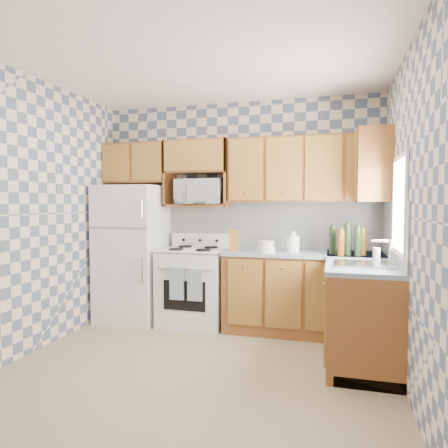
{
  "coord_description": "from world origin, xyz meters",
  "views": [
    {
      "loc": [
        1.14,
        -3.23,
        1.47
      ],
      "look_at": [
        0.05,
        0.75,
        1.25
      ],
      "focal_mm": 32.0,
      "sensor_mm": 36.0,
      "label": 1
    }
  ],
  "objects": [
    {
      "name": "stove_body",
      "position": [
        -0.47,
        1.28,
        0.45
      ],
      "size": [
        0.76,
        0.65,
        0.9
      ],
      "primitive_type": "cube",
      "color": "silver",
      "rests_on": "floor"
    },
    {
      "name": "right_wall",
      "position": [
        1.7,
        0.0,
        1.35
      ],
      "size": [
        0.02,
        3.2,
        2.7
      ],
      "primitive_type": "cube",
      "color": "slate",
      "rests_on": "ground"
    },
    {
      "name": "bottle_2",
      "position": [
        1.44,
        1.16,
        1.06
      ],
      "size": [
        0.07,
        0.07,
        0.29
      ],
      "primitive_type": "cylinder",
      "color": "#5D360E",
      "rests_on": "countertop_back"
    },
    {
      "name": "dish_towel_right",
      "position": [
        -0.34,
        0.93,
        0.55
      ],
      "size": [
        0.17,
        0.02,
        0.36
      ],
      "primitive_type": "cube",
      "color": "navy",
      "rests_on": "stove_body"
    },
    {
      "name": "electric_kettle",
      "position": [
        0.71,
        1.23,
        1.01
      ],
      "size": [
        0.14,
        0.14,
        0.18
      ],
      "primitive_type": "cylinder",
      "color": "silver",
      "rests_on": "countertop_back"
    },
    {
      "name": "upper_cabinets_right",
      "position": [
        1.53,
        1.25,
        1.85
      ],
      "size": [
        0.33,
        0.7,
        0.74
      ],
      "primitive_type": "cube",
      "color": "brown",
      "rests_on": "right_wall"
    },
    {
      "name": "microwave",
      "position": [
        -0.43,
        1.38,
        1.6
      ],
      "size": [
        0.57,
        0.41,
        0.3
      ],
      "primitive_type": "imported",
      "rotation": [
        0.0,
        0.0,
        0.07
      ],
      "color": "silver",
      "rests_on": "microwave_shelf"
    },
    {
      "name": "countertop_right",
      "position": [
        1.4,
        0.8,
        0.9
      ],
      "size": [
        0.63,
        1.6,
        0.04
      ],
      "primitive_type": "cube",
      "color": "gray",
      "rests_on": "base_cabinets_right"
    },
    {
      "name": "window",
      "position": [
        1.69,
        0.45,
        1.45
      ],
      "size": [
        0.02,
        0.66,
        0.86
      ],
      "primitive_type": "cube",
      "color": "silver",
      "rests_on": "right_wall"
    },
    {
      "name": "bottle_0",
      "position": [
        1.29,
        1.12,
        1.09
      ],
      "size": [
        0.07,
        0.07,
        0.33
      ],
      "primitive_type": "cylinder",
      "color": "black",
      "rests_on": "countertop_back"
    },
    {
      "name": "countertop_back",
      "position": [
        0.82,
        1.3,
        0.9
      ],
      "size": [
        1.77,
        0.63,
        0.04
      ],
      "primitive_type": "cube",
      "color": "gray",
      "rests_on": "base_cabinets_back"
    },
    {
      "name": "knife_block",
      "position": [
        0.05,
        1.18,
        1.04
      ],
      "size": [
        0.13,
        0.13,
        0.25
      ],
      "primitive_type": "cube",
      "rotation": [
        0.0,
        0.0,
        0.23
      ],
      "color": "brown",
      "rests_on": "countertop_back"
    },
    {
      "name": "base_cabinets_right",
      "position": [
        1.4,
        0.8,
        0.44
      ],
      "size": [
        0.6,
        1.6,
        0.88
      ],
      "primitive_type": "cube",
      "color": "brown",
      "rests_on": "floor"
    },
    {
      "name": "base_cabinets_back",
      "position": [
        0.82,
        1.3,
        0.44
      ],
      "size": [
        1.75,
        0.6,
        0.88
      ],
      "primitive_type": "cube",
      "color": "brown",
      "rests_on": "floor"
    },
    {
      "name": "floor",
      "position": [
        0.0,
        0.0,
        0.0
      ],
      "size": [
        3.4,
        3.4,
        0.0
      ],
      "primitive_type": "plane",
      "color": "#8D7B5B",
      "rests_on": "ground"
    },
    {
      "name": "bottle_1",
      "position": [
        1.39,
        1.06,
        1.08
      ],
      "size": [
        0.07,
        0.07,
        0.31
      ],
      "primitive_type": "cylinder",
      "color": "black",
      "rests_on": "countertop_back"
    },
    {
      "name": "cooktop",
      "position": [
        -0.47,
        1.28,
        0.91
      ],
      "size": [
        0.76,
        0.65,
        0.02
      ],
      "primitive_type": "cube",
      "color": "silver",
      "rests_on": "stove_body"
    },
    {
      "name": "dish_towel_left",
      "position": [
        -0.55,
        0.93,
        0.55
      ],
      "size": [
        0.17,
        0.02,
        0.36
      ],
      "primitive_type": "cube",
      "color": "navy",
      "rests_on": "stove_body"
    },
    {
      "name": "backsplash_back",
      "position": [
        0.4,
        1.59,
        1.2
      ],
      "size": [
        2.6,
        0.02,
        0.56
      ],
      "primitive_type": "cube",
      "color": "white",
      "rests_on": "back_wall"
    },
    {
      "name": "upper_cabinets_fridge",
      "position": [
        -1.29,
        1.44,
        1.97
      ],
      "size": [
        0.82,
        0.33,
        0.5
      ],
      "primitive_type": "cube",
      "color": "brown",
      "rests_on": "back_wall"
    },
    {
      "name": "backguard",
      "position": [
        -0.47,
        1.55,
        1.0
      ],
      "size": [
        0.76,
        0.08,
        0.17
      ],
      "primitive_type": "cube",
      "color": "silver",
      "rests_on": "cooktop"
    },
    {
      "name": "bottle_4",
      "position": [
        1.14,
        1.18,
        1.07
      ],
      "size": [
        0.07,
        0.07,
        0.3
      ],
      "primitive_type": "cylinder",
      "color": "black",
      "rests_on": "countertop_back"
    },
    {
      "name": "refrigerator",
      "position": [
        -1.27,
        1.25,
        0.84
      ],
      "size": [
        0.75,
        0.7,
        1.68
      ],
      "primitive_type": "cube",
      "color": "silver",
      "rests_on": "floor"
    },
    {
      "name": "food_containers",
      "position": [
        0.43,
        1.11,
        0.99
      ],
      "size": [
        0.2,
        0.2,
        0.13
      ],
      "primitive_type": null,
      "color": "beige",
      "rests_on": "countertop_back"
    },
    {
      "name": "back_wall",
      "position": [
        0.0,
        1.6,
        1.35
      ],
      "size": [
        3.4,
        0.02,
        2.7
      ],
      "primitive_type": "cube",
      "color": "slate",
      "rests_on": "ground"
    },
    {
      "name": "upper_cabinets_back",
      "position": [
        0.82,
        1.44,
        1.85
      ],
      "size": [
        1.75,
        0.33,
        0.74
      ],
      "primitive_type": "cube",
      "color": "brown",
      "rests_on": "back_wall"
    },
    {
      "name": "microwave_shelf",
      "position": [
        -0.47,
        1.44,
        1.44
      ],
      "size": [
        0.8,
        0.33,
        0.03
      ],
      "primitive_type": "cube",
      "color": "brown",
      "rests_on": "back_wall"
    },
    {
      "name": "backsplash_right",
      "position": [
        1.69,
        0.8,
        1.2
      ],
      "size": [
        0.02,
        1.6,
        0.56
      ],
      "primitive_type": "cube",
      "color": "white",
      "rests_on": "right_wall"
    },
    {
      "name": "soap_bottle",
      "position": [
        1.5,
        0.34,
        1.01
      ],
      "size": [
        0.06,
        0.06,
        0.17
      ],
      "primitive_type": "cylinder",
      "color": "beige",
      "rests_on": "countertop_right"
    },
    {
      "name": "bottle_3",
      "position": [
        1.22,
        1.04,
        1.05
      ],
      "size": [
        0.07,
        0.07,
        0.27
      ],
      "primitive_type": "cylinder",
      "color": "#5D360E",
      "rests_on": "countertop_back"
    },
    {
      "name": "sink",
      "position": [
        1.4,
        0.45,
        0.93
      ],
      "size": [
        0.48,
        0.4,
        0.03
      ],
      "primitive_type": "cube",
      "color": "#B7B7BC",
      "rests_on": "countertop_right"
    }
  ]
}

